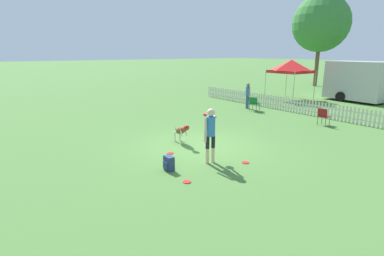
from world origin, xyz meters
name	(u,v)px	position (x,y,z in m)	size (l,w,h in m)	color
ground_plane	(198,146)	(0.00, 0.00, 0.00)	(240.00, 240.00, 0.00)	#4C7A38
handler_person	(210,129)	(1.57, -0.74, 1.08)	(0.94, 0.80, 1.72)	beige
leaping_dog	(181,130)	(-0.61, -0.35, 0.52)	(1.26, 0.44, 0.82)	brown
frisbee_near_handler	(170,153)	(0.13, -1.30, 0.01)	(0.22, 0.22, 0.02)	red
frisbee_near_dog	(245,163)	(2.27, 0.13, 0.01)	(0.22, 0.22, 0.02)	red
frisbee_midfield	(171,162)	(0.84, -1.72, 0.01)	(0.22, 0.22, 0.02)	red
frisbee_far_scatter	(187,182)	(2.36, -2.17, 0.01)	(0.22, 0.22, 0.02)	red
backpack_on_grass	(169,163)	(1.37, -2.12, 0.21)	(0.33, 0.24, 0.43)	navy
picket_fence	(323,110)	(0.00, 8.21, 0.41)	(19.12, 0.04, 0.81)	beige
folding_chair_blue_left	(254,103)	(-3.44, 6.69, 0.49)	(0.65, 0.66, 0.83)	#333338
folding_chair_center	(323,115)	(0.90, 6.68, 0.49)	(0.47, 0.49, 0.82)	#333338
canopy_tent_secondary	(291,66)	(-4.97, 12.02, 2.38)	(2.48, 2.48, 2.84)	#B2B2B2
spectator_standing	(248,93)	(-4.23, 6.95, 0.94)	(0.39, 0.27, 1.56)	#334C7A
equipment_trailer	(358,81)	(-1.76, 15.32, 1.44)	(4.70, 2.52, 2.74)	#B7B7B7
tree_right_grove	(321,24)	(-9.02, 21.73, 6.04)	(5.44, 5.44, 8.77)	brown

